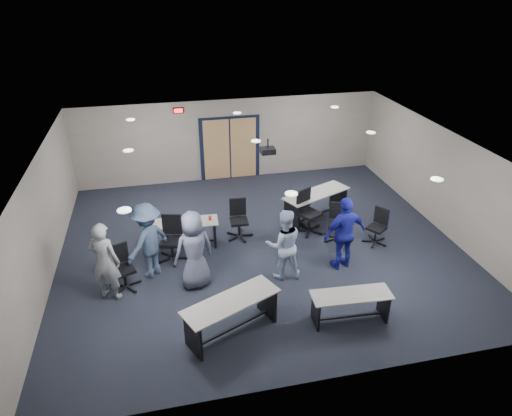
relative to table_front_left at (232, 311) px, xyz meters
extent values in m
plane|color=black|center=(1.26, 2.99, -0.54)|extent=(10.00, 10.00, 0.00)
cube|color=gray|center=(1.26, 7.49, 0.81)|extent=(10.00, 0.04, 2.70)
cube|color=gray|center=(1.26, -1.51, 0.81)|extent=(10.00, 0.04, 2.70)
cube|color=gray|center=(-3.74, 2.99, 0.81)|extent=(0.04, 9.00, 2.70)
cube|color=gray|center=(6.26, 2.99, 0.81)|extent=(0.04, 9.00, 2.70)
cube|color=white|center=(1.26, 2.99, 2.16)|extent=(10.00, 9.00, 0.04)
cube|color=black|center=(1.26, 7.46, 0.51)|extent=(2.00, 0.06, 2.20)
cube|color=tan|center=(0.81, 7.44, 0.51)|extent=(0.85, 0.04, 2.05)
cube|color=tan|center=(1.71, 7.44, 0.51)|extent=(0.85, 0.04, 2.05)
cube|color=black|center=(-0.34, 7.44, 1.91)|extent=(0.32, 0.05, 0.18)
cube|color=#FF0C0C|center=(-0.34, 7.41, 1.91)|extent=(0.26, 0.02, 0.12)
cylinder|color=black|center=(1.56, 3.49, 2.04)|extent=(0.04, 0.04, 0.24)
cube|color=black|center=(1.56, 3.49, 1.86)|extent=(0.35, 0.30, 0.14)
cylinder|color=black|center=(1.56, 3.34, 1.86)|extent=(0.08, 0.03, 0.08)
cube|color=#A4A19B|center=(0.00, 0.00, 0.23)|extent=(2.03, 1.39, 0.03)
cube|color=black|center=(-0.78, -0.35, -0.16)|extent=(0.29, 0.56, 0.75)
cube|color=black|center=(0.78, 0.35, -0.16)|extent=(0.29, 0.56, 0.75)
cube|color=black|center=(0.00, 0.00, -0.43)|extent=(1.59, 0.76, 0.04)
cube|color=#A4A19B|center=(2.38, -0.16, 0.10)|extent=(1.63, 0.64, 0.03)
cube|color=black|center=(1.67, -0.12, -0.22)|extent=(0.08, 0.49, 0.62)
cube|color=black|center=(3.09, -0.21, -0.22)|extent=(0.08, 0.49, 0.62)
cube|color=black|center=(2.38, -0.16, -0.45)|extent=(1.43, 0.14, 0.04)
cube|color=#A4A19B|center=(-0.63, 3.41, 0.15)|extent=(1.77, 0.68, 0.03)
cube|color=black|center=(-1.40, 3.46, -0.20)|extent=(0.08, 0.53, 0.67)
cube|color=black|center=(0.14, 3.37, -0.20)|extent=(0.08, 0.53, 0.67)
cube|color=black|center=(-0.63, 3.41, -0.44)|extent=(1.54, 0.14, 0.04)
cylinder|color=red|center=(0.04, 3.37, 0.22)|extent=(0.08, 0.08, 0.12)
cube|color=#A4A19B|center=(3.13, 4.07, 0.26)|extent=(2.11, 1.43, 0.03)
cube|color=black|center=(2.32, 3.71, -0.15)|extent=(0.30, 0.58, 0.78)
cube|color=black|center=(3.95, 4.43, -0.15)|extent=(0.30, 0.58, 0.78)
cube|color=black|center=(3.13, 4.07, -0.42)|extent=(1.65, 0.78, 0.04)
imported|color=gray|center=(-2.39, 1.68, 0.38)|extent=(0.79, 0.68, 1.83)
imported|color=slate|center=(-0.52, 1.72, 0.38)|extent=(1.02, 0.81, 1.83)
imported|color=#BCD1F9|center=(1.48, 1.60, 0.32)|extent=(0.87, 0.70, 1.71)
imported|color=#1C1F9E|center=(2.96, 1.66, 0.38)|extent=(1.14, 0.64, 1.83)
imported|color=#3D4E6D|center=(-1.50, 2.33, 0.38)|extent=(1.32, 1.31, 1.83)
camera|label=1|loc=(-1.04, -6.76, 5.80)|focal=32.00mm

